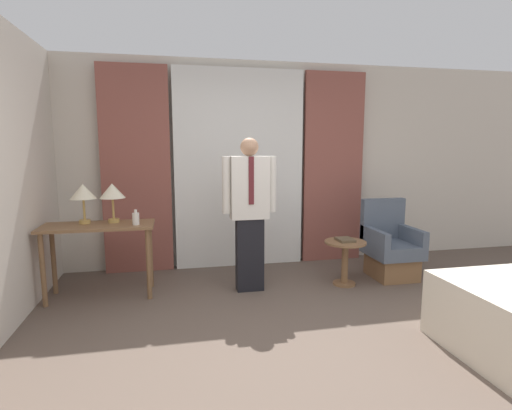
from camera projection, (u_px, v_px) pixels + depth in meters
The scene contains 13 objects.
ground_plane at pixel (298, 363), 2.97m from camera, with size 16.00×16.00×0.00m, color brown.
wall_back at pixel (238, 165), 5.35m from camera, with size 10.00×0.06×2.70m.
curtain_sheer_center at pixel (240, 170), 5.23m from camera, with size 1.69×0.06×2.58m.
curtain_drape_left at pixel (136, 171), 4.96m from camera, with size 0.84×0.06×2.58m.
curtain_drape_right at pixel (333, 168), 5.50m from camera, with size 0.84×0.06×2.58m.
desk at pixel (99, 237), 4.20m from camera, with size 1.14×0.49×0.78m.
table_lamp_left at pixel (83, 193), 4.19m from camera, with size 0.27×0.27×0.42m.
table_lamp_right at pixel (112, 192), 4.25m from camera, with size 0.27×0.27×0.42m.
bottle_near_edge at pixel (136, 218), 4.16m from camera, with size 0.07×0.07×0.16m.
person at pixel (250, 209), 4.35m from camera, with size 0.60×0.20×1.69m.
armchair at pixel (390, 249), 4.89m from camera, with size 0.56×0.61×0.94m.
side_table at pixel (345, 255), 4.60m from camera, with size 0.47×0.47×0.52m.
book at pixel (345, 240), 4.58m from camera, with size 0.18×0.22×0.03m.
Camera 1 is at (-0.88, -2.63, 1.60)m, focal length 28.00 mm.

